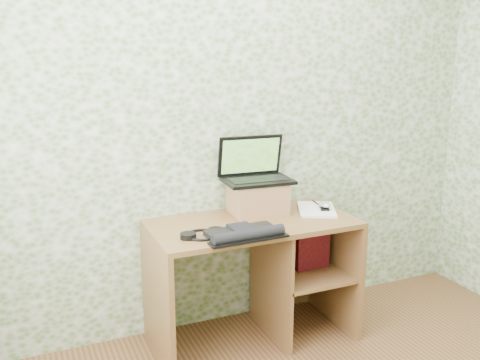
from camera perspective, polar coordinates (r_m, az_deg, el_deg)
name	(u,v)px	position (r m, az deg, el deg)	size (l,w,h in m)	color
wall_back	(232,121)	(3.28, -0.86, 6.30)	(3.50, 3.50, 0.00)	silver
desk	(262,261)	(3.28, 2.38, -8.58)	(1.20, 0.60, 0.75)	brown
riser	(257,197)	(3.27, 1.88, -1.88)	(0.32, 0.27, 0.19)	#936142
laptop	(255,170)	(3.27, 1.57, 1.03)	(0.43, 0.31, 0.27)	black
keyboard	(244,233)	(2.87, 0.48, -5.68)	(0.44, 0.23, 0.06)	black
headphones	(202,234)	(2.89, -4.05, -5.79)	(0.25, 0.19, 0.03)	black
notepad	(317,209)	(3.37, 8.16, -3.12)	(0.22, 0.31, 0.01)	white
mouse	(324,206)	(3.35, 9.00, -2.78)	(0.06, 0.10, 0.03)	silver
pen	(317,203)	(3.45, 8.22, -2.50)	(0.01, 0.01, 0.14)	black
red_box	(311,248)	(3.39, 7.63, -7.20)	(0.22, 0.07, 0.26)	maroon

